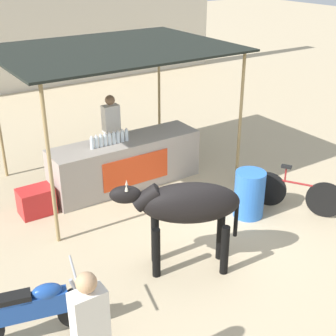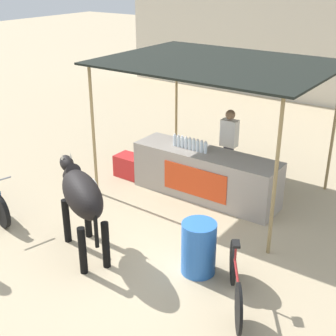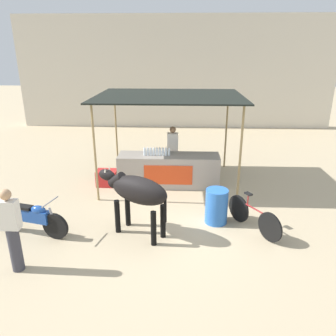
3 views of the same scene
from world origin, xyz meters
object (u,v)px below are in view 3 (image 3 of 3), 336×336
cow (137,191)px  bicycle_leaning (253,217)px  cooler_box (107,178)px  water_barrel (216,206)px  vendor_behind_counter (173,151)px  passerby_on_street (12,230)px  stall_counter (169,170)px  motorcycle_parked (32,217)px

cow → bicycle_leaning: bearing=5.5°
cooler_box → water_barrel: bearing=-34.5°
vendor_behind_counter → cooler_box: vendor_behind_counter is taller
cooler_box → passerby_on_street: passerby_on_street is taller
stall_counter → water_barrel: stall_counter is taller
stall_counter → motorcycle_parked: (-2.90, -2.96, -0.05)m
stall_counter → passerby_on_street: (-2.67, -4.18, 0.37)m
vendor_behind_counter → motorcycle_parked: 4.79m
water_barrel → motorcycle_parked: bearing=-169.9°
cooler_box → water_barrel: 3.76m
stall_counter → motorcycle_parked: stall_counter is taller
bicycle_leaning → motorcycle_parked: bearing=-175.4°
cooler_box → motorcycle_parked: (-1.03, -2.86, 0.19)m
cow → passerby_on_street: size_ratio=1.07×
vendor_behind_counter → bicycle_leaning: size_ratio=1.16×
water_barrel → cow: size_ratio=0.48×
stall_counter → vendor_behind_counter: bearing=82.8°
vendor_behind_counter → bicycle_leaning: bearing=-59.8°
passerby_on_street → cooler_box: bearing=79.0°
cow → passerby_on_street: 2.51m
cooler_box → motorcycle_parked: size_ratio=0.34×
motorcycle_parked → bicycle_leaning: bearing=4.6°
cow → motorcycle_parked: bearing=-176.4°
vendor_behind_counter → motorcycle_parked: bearing=-128.9°
cow → passerby_on_street: bearing=-146.7°
water_barrel → vendor_behind_counter: bearing=110.7°
stall_counter → cow: bearing=-101.6°
vendor_behind_counter → cow: (-0.67, -3.56, 0.18)m
cooler_box → motorcycle_parked: 3.04m
cow → motorcycle_parked: (-2.32, -0.15, -0.61)m
bicycle_leaning → stall_counter: bearing=128.3°
vendor_behind_counter → motorcycle_parked: (-3.00, -3.71, -0.42)m
cooler_box → bicycle_leaning: bearing=-32.3°
stall_counter → bicycle_leaning: size_ratio=2.10×
vendor_behind_counter → bicycle_leaning: 3.87m
bicycle_leaning → passerby_on_street: bearing=-160.9°
vendor_behind_counter → stall_counter: bearing=-97.2°
cooler_box → cow: cow is taller
cooler_box → cow: 3.11m
vendor_behind_counter → water_barrel: 3.21m
motorcycle_parked → bicycle_leaning: motorcycle_parked is taller
passerby_on_street → cow: bearing=33.3°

